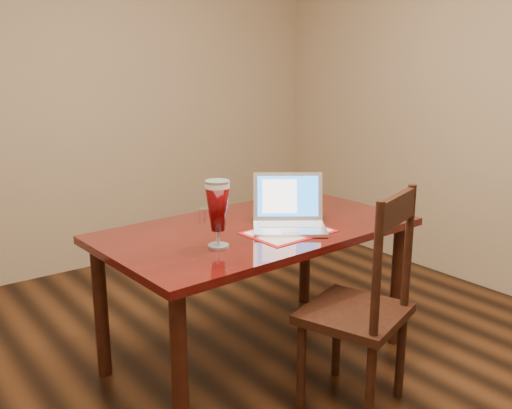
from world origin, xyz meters
TOP-DOWN VIEW (x-y plane):
  - room_shell at (0.00, 0.00)m, footprint 4.51×5.01m
  - dining_table at (0.34, 0.58)m, footprint 1.63×0.96m
  - dining_chair at (0.47, -0.05)m, footprint 0.56×0.54m

SIDE VIEW (x-z plane):
  - dining_chair at x=0.47m, z-range -0.03..1.01m
  - dining_table at x=0.34m, z-range 0.14..1.20m
  - room_shell at x=0.00m, z-range 0.41..3.11m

